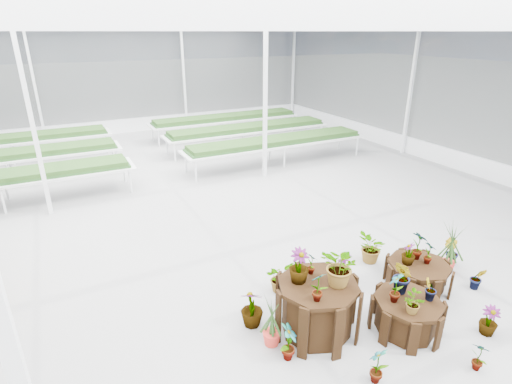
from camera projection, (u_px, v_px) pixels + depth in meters
name	position (u px, v px, depth m)	size (l,w,h in m)	color
ground_plane	(226.00, 261.00, 7.84)	(24.00, 24.00, 0.00)	gray
greenhouse_shell	(222.00, 151.00, 7.00)	(18.00, 24.00, 4.50)	white
steel_frame	(222.00, 151.00, 7.00)	(18.00, 24.00, 4.50)	silver
nursery_benches	(143.00, 150.00, 13.64)	(16.00, 7.00, 0.84)	silver
plinth_tall	(317.00, 307.00, 5.88)	(1.23, 1.23, 0.84)	black
plinth_mid	(406.00, 315.00, 5.94)	(1.03, 1.03, 0.54)	black
plinth_low	(417.00, 276.00, 6.95)	(1.08, 1.08, 0.49)	black
nursery_plants	(364.00, 275.00, 6.43)	(4.58, 3.20, 1.45)	#213E17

